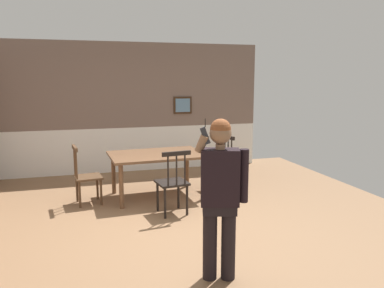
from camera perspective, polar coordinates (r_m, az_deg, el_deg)
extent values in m
plane|color=#846042|center=(5.23, -3.61, -12.35)|extent=(7.43, 7.43, 0.00)
cube|color=#756056|center=(8.18, -9.02, 8.63)|extent=(5.55, 0.12, 1.76)
cube|color=white|center=(8.32, -8.78, -0.72)|extent=(5.55, 0.14, 0.94)
cube|color=white|center=(8.22, -8.84, 2.47)|extent=(5.55, 0.05, 0.06)
cube|color=#382314|center=(8.33, -1.40, 5.79)|extent=(0.40, 0.03, 0.37)
cube|color=#5E85A5|center=(8.31, -1.37, 5.79)|extent=(0.32, 0.01, 0.29)
cube|color=brown|center=(6.37, -5.24, -1.60)|extent=(1.59, 1.11, 0.04)
cylinder|color=brown|center=(5.93, -10.49, -6.23)|extent=(0.07, 0.07, 0.69)
cylinder|color=brown|center=(6.26, 1.71, -5.21)|extent=(0.07, 0.07, 0.69)
cylinder|color=brown|center=(6.73, -11.60, -4.36)|extent=(0.07, 0.07, 0.69)
cylinder|color=brown|center=(7.02, -0.73, -3.56)|extent=(0.07, 0.07, 0.69)
cube|color=black|center=(6.78, 4.01, -3.27)|extent=(0.45, 0.45, 0.03)
cube|color=black|center=(6.77, 5.43, 1.03)|extent=(0.09, 0.41, 0.06)
cylinder|color=black|center=(6.70, 5.89, -1.05)|extent=(0.02, 0.02, 0.52)
cylinder|color=black|center=(6.81, 5.40, -0.87)|extent=(0.02, 0.02, 0.52)
cylinder|color=black|center=(6.91, 4.92, -0.71)|extent=(0.02, 0.02, 0.52)
cylinder|color=black|center=(6.62, 3.38, -5.60)|extent=(0.04, 0.04, 0.42)
cylinder|color=black|center=(6.90, 2.17, -4.96)|extent=(0.04, 0.04, 0.42)
cylinder|color=black|center=(6.77, 5.83, -5.30)|extent=(0.04, 0.04, 0.42)
cylinder|color=black|center=(7.04, 4.55, -4.68)|extent=(0.04, 0.04, 0.42)
cube|color=#513823|center=(6.26, -15.19, -4.78)|extent=(0.45, 0.45, 0.03)
cube|color=#513823|center=(6.14, -17.07, -0.59)|extent=(0.09, 0.41, 0.06)
cylinder|color=#513823|center=(6.30, -17.11, -2.35)|extent=(0.02, 0.02, 0.49)
cylinder|color=#513823|center=(6.18, -16.97, -2.57)|extent=(0.02, 0.02, 0.49)
cylinder|color=#513823|center=(6.06, -16.83, -2.79)|extent=(0.02, 0.02, 0.49)
cylinder|color=#513823|center=(6.50, -13.91, -6.23)|extent=(0.04, 0.04, 0.41)
cylinder|color=#513823|center=(6.19, -13.38, -7.00)|extent=(0.04, 0.04, 0.41)
cylinder|color=#513823|center=(6.46, -16.75, -6.46)|extent=(0.04, 0.04, 0.41)
cylinder|color=#513823|center=(6.15, -16.37, -7.26)|extent=(0.04, 0.04, 0.41)
cube|color=black|center=(5.61, -3.02, -5.75)|extent=(0.47, 0.47, 0.03)
cube|color=black|center=(5.33, -2.33, -1.42)|extent=(0.42, 0.10, 0.06)
cylinder|color=black|center=(5.33, -3.59, -3.75)|extent=(0.02, 0.02, 0.48)
cylinder|color=black|center=(5.38, -2.32, -3.63)|extent=(0.02, 0.02, 0.48)
cylinder|color=black|center=(5.42, -1.07, -3.51)|extent=(0.02, 0.02, 0.48)
cylinder|color=black|center=(5.78, -5.18, -7.80)|extent=(0.04, 0.04, 0.45)
cylinder|color=black|center=(5.89, -2.04, -7.43)|extent=(0.04, 0.04, 0.45)
cylinder|color=black|center=(5.48, -4.03, -8.79)|extent=(0.04, 0.04, 0.45)
cylinder|color=black|center=(5.59, -0.74, -8.37)|extent=(0.04, 0.04, 0.45)
cylinder|color=black|center=(3.88, 5.44, -14.31)|extent=(0.14, 0.14, 0.77)
cylinder|color=black|center=(3.87, 2.68, -14.35)|extent=(0.14, 0.14, 0.77)
cube|color=black|center=(3.75, 4.13, -9.40)|extent=(0.36, 0.27, 0.12)
cube|color=black|center=(3.66, 4.18, -4.95)|extent=(0.40, 0.29, 0.54)
cylinder|color=black|center=(3.68, 7.72, -4.71)|extent=(0.09, 0.09, 0.52)
cylinder|color=#936B4C|center=(3.57, 1.48, 0.08)|extent=(0.16, 0.16, 0.19)
cylinder|color=#936B4C|center=(3.60, 4.24, -0.38)|extent=(0.09, 0.09, 0.05)
sphere|color=#936B4C|center=(3.58, 4.27, 1.65)|extent=(0.21, 0.21, 0.21)
sphere|color=brown|center=(3.57, 4.27, 2.23)|extent=(0.20, 0.20, 0.20)
cube|color=#2D2D33|center=(3.54, 1.98, 1.26)|extent=(0.11, 0.06, 0.17)
cylinder|color=black|center=(3.53, 1.99, 3.19)|extent=(0.01, 0.01, 0.08)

